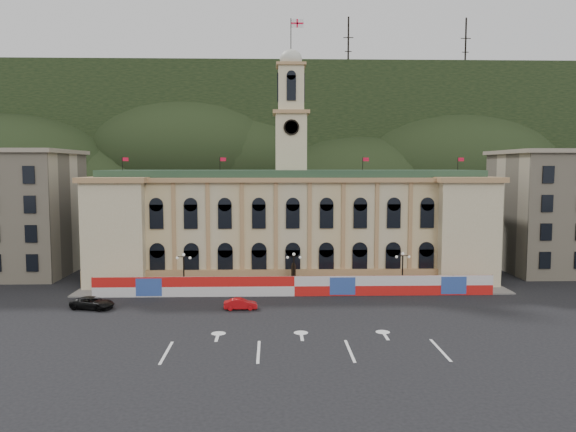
{
  "coord_description": "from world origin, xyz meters",
  "views": [
    {
      "loc": [
        -2.85,
        -53.7,
        16.11
      ],
      "look_at": [
        -0.71,
        18.0,
        9.77
      ],
      "focal_mm": 35.0,
      "sensor_mm": 36.0,
      "label": 1
    }
  ],
  "objects_px": {
    "statue": "(293,282)",
    "black_suv": "(93,303)",
    "red_sedan": "(241,304)",
    "lamp_center": "(294,269)"
  },
  "relations": [
    {
      "from": "red_sedan",
      "to": "lamp_center",
      "type": "bearing_deg",
      "value": -39.52
    },
    {
      "from": "black_suv",
      "to": "red_sedan",
      "type": "bearing_deg",
      "value": -78.26
    },
    {
      "from": "lamp_center",
      "to": "black_suv",
      "type": "xyz_separation_m",
      "value": [
        -23.17,
        -7.62,
        -2.39
      ]
    },
    {
      "from": "statue",
      "to": "black_suv",
      "type": "height_order",
      "value": "statue"
    },
    {
      "from": "black_suv",
      "to": "lamp_center",
      "type": "bearing_deg",
      "value": -57.45
    },
    {
      "from": "statue",
      "to": "black_suv",
      "type": "xyz_separation_m",
      "value": [
        -23.17,
        -8.62,
        -0.5
      ]
    },
    {
      "from": "statue",
      "to": "black_suv",
      "type": "relative_size",
      "value": 0.7
    },
    {
      "from": "lamp_center",
      "to": "red_sedan",
      "type": "height_order",
      "value": "lamp_center"
    },
    {
      "from": "red_sedan",
      "to": "black_suv",
      "type": "xyz_separation_m",
      "value": [
        -16.81,
        0.76,
        0.06
      ]
    },
    {
      "from": "red_sedan",
      "to": "black_suv",
      "type": "distance_m",
      "value": 16.83
    }
  ]
}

